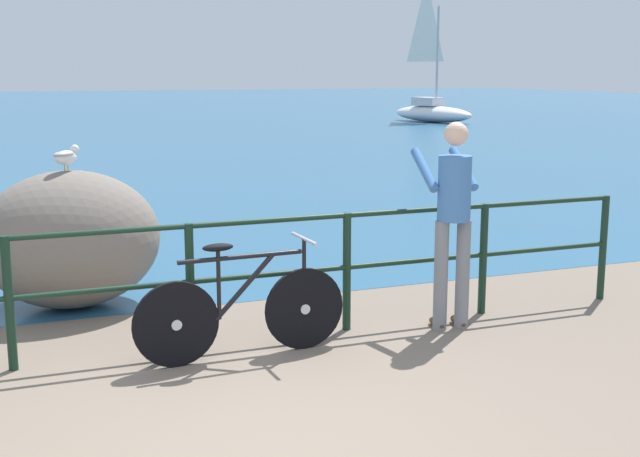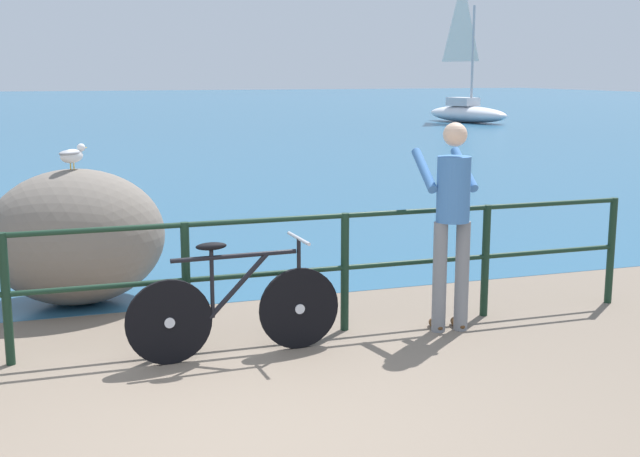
# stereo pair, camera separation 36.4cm
# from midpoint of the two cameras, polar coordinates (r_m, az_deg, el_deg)

# --- Properties ---
(ground_plane) EXTENTS (120.00, 120.00, 0.10)m
(ground_plane) POSITION_cam_midpoint_polar(r_m,az_deg,el_deg) (24.63, -15.68, 5.19)
(ground_plane) COLOR #756656
(sea_surface) EXTENTS (120.00, 90.00, 0.01)m
(sea_surface) POSITION_cam_midpoint_polar(r_m,az_deg,el_deg) (52.55, -17.31, 7.94)
(sea_surface) COLOR #285B7F
(sea_surface) RESTS_ON ground_plane
(promenade_railing) EXTENTS (8.17, 0.07, 1.02)m
(promenade_railing) POSITION_cam_midpoint_polar(r_m,az_deg,el_deg) (6.64, -7.69, -2.85)
(promenade_railing) COLOR black
(promenade_railing) RESTS_ON ground_plane
(bicycle) EXTENTS (1.70, 0.48, 0.92)m
(bicycle) POSITION_cam_midpoint_polar(r_m,az_deg,el_deg) (6.44, -4.18, -5.47)
(bicycle) COLOR black
(bicycle) RESTS_ON ground_plane
(person_at_railing) EXTENTS (0.50, 0.66, 1.78)m
(person_at_railing) POSITION_cam_midpoint_polar(r_m,az_deg,el_deg) (7.05, 10.55, 0.83)
(person_at_railing) COLOR slate
(person_at_railing) RESTS_ON ground_plane
(breakwater_boulder_main) EXTENTS (1.66, 1.33, 1.29)m
(breakwater_boulder_main) POSITION_cam_midpoint_polar(r_m,az_deg,el_deg) (8.11, -15.21, -0.57)
(breakwater_boulder_main) COLOR slate
(breakwater_boulder_main) RESTS_ON ground
(seagull) EXTENTS (0.30, 0.27, 0.23)m
(seagull) POSITION_cam_midpoint_polar(r_m,az_deg,el_deg) (7.96, -15.49, 4.93)
(seagull) COLOR gold
(seagull) RESTS_ON breakwater_boulder_main
(sailboat) EXTENTS (2.51, 4.59, 6.16)m
(sailboat) POSITION_cam_midpoint_polar(r_m,az_deg,el_deg) (36.63, 10.37, 8.32)
(sailboat) COLOR white
(sailboat) RESTS_ON sea_surface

